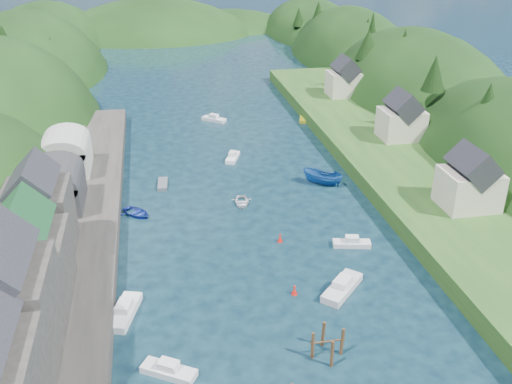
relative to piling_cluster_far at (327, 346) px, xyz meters
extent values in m
plane|color=black|center=(-1.52, 49.44, -1.10)|extent=(600.00, 600.00, 0.00)
ellipsoid|color=black|center=(-46.52, 117.44, -9.54)|extent=(44.00, 75.56, 48.19)
ellipsoid|color=black|center=(-46.52, 159.44, -7.93)|extent=(44.00, 75.56, 39.00)
ellipsoid|color=black|center=(43.48, 74.44, -9.50)|extent=(36.00, 75.56, 48.00)
ellipsoid|color=black|center=(43.48, 117.44, -8.89)|extent=(36.00, 75.56, 44.49)
ellipsoid|color=black|center=(43.48, 159.44, -7.40)|extent=(36.00, 75.56, 36.00)
ellipsoid|color=black|center=(-11.52, 169.44, -11.10)|extent=(80.00, 60.00, 44.00)
ellipsoid|color=black|center=(16.48, 179.44, -13.10)|extent=(70.00, 56.00, 36.00)
cone|color=black|center=(-42.39, 85.00, 7.33)|extent=(5.28, 5.28, 5.19)
cone|color=black|center=(-44.66, 94.57, 11.46)|extent=(4.77, 4.77, 7.05)
cone|color=black|center=(-36.46, 103.08, 7.72)|extent=(4.07, 4.07, 5.66)
cone|color=black|center=(-40.52, 119.11, 9.26)|extent=(4.56, 4.56, 9.32)
cone|color=black|center=(-45.18, 125.72, 6.97)|extent=(4.75, 4.75, 5.47)
cone|color=black|center=(-40.62, 137.60, 7.75)|extent=(4.27, 4.27, 7.00)
cone|color=black|center=(36.08, 36.68, 9.44)|extent=(5.29, 5.29, 7.84)
cone|color=black|center=(34.10, 50.65, 11.51)|extent=(4.07, 4.07, 6.25)
cone|color=black|center=(37.14, 56.89, 7.24)|extent=(3.40, 3.40, 6.14)
cone|color=black|center=(38.52, 73.28, 10.53)|extent=(4.94, 4.94, 9.21)
cone|color=black|center=(32.64, 78.58, 11.06)|extent=(5.25, 5.25, 6.23)
cone|color=black|center=(39.03, 92.76, 11.57)|extent=(3.36, 3.36, 8.42)
cone|color=black|center=(41.96, 103.25, 9.35)|extent=(4.57, 4.57, 6.58)
cone|color=black|center=(41.65, 118.87, 8.41)|extent=(3.59, 3.59, 7.14)
cone|color=black|center=(36.44, 129.43, 10.62)|extent=(4.14, 4.14, 6.27)
cone|color=black|center=(33.73, 141.84, 7.42)|extent=(3.83, 3.83, 5.74)
cube|color=#2D2B28|center=(-25.52, 19.44, -0.10)|extent=(12.00, 110.00, 2.00)
cube|color=#2D2B28|center=(-27.52, 2.44, 5.40)|extent=(8.00, 9.00, 9.00)
cube|color=#2D2B28|center=(-27.52, 11.44, 4.40)|extent=(8.00, 9.00, 7.00)
cube|color=#1E592D|center=(-27.52, 11.44, 8.86)|extent=(5.88, 9.36, 5.88)
cube|color=#2D2B28|center=(-27.52, 20.44, 4.90)|extent=(7.00, 8.00, 8.00)
cube|color=black|center=(-27.52, 20.44, 9.74)|extent=(5.15, 8.32, 5.15)
cube|color=#2D2D30|center=(-27.52, 32.44, 2.90)|extent=(7.00, 9.00, 4.00)
cylinder|color=#2D2D30|center=(-27.52, 32.44, 4.90)|extent=(7.00, 9.00, 7.00)
cube|color=#B2B2A8|center=(-27.52, 44.44, 2.90)|extent=(7.00, 9.00, 4.00)
cylinder|color=#B2B2A8|center=(-27.52, 44.44, 4.90)|extent=(7.00, 9.00, 7.00)
cube|color=#234719|center=(23.48, 39.44, 0.10)|extent=(16.00, 120.00, 2.40)
cube|color=beige|center=(25.48, 21.44, 3.80)|extent=(7.00, 6.00, 5.00)
cube|color=black|center=(25.48, 21.44, 7.14)|extent=(5.15, 6.24, 5.15)
cube|color=beige|center=(27.48, 47.44, 3.80)|extent=(7.00, 6.00, 5.00)
cube|color=black|center=(27.48, 47.44, 7.14)|extent=(5.15, 6.24, 5.15)
cube|color=beige|center=(26.48, 74.44, 3.80)|extent=(7.00, 6.00, 5.00)
cube|color=black|center=(26.48, 74.44, 7.14)|extent=(5.15, 6.24, 5.15)
cylinder|color=#382314|center=(1.40, 0.00, -0.03)|extent=(0.32, 0.32, 3.34)
cylinder|color=#382314|center=(0.00, 1.40, -0.03)|extent=(0.32, 0.32, 3.34)
cylinder|color=#382314|center=(-1.40, 0.00, -0.03)|extent=(0.32, 0.32, 3.34)
cylinder|color=#382314|center=(0.00, -1.40, -0.03)|extent=(0.32, 0.32, 3.34)
cylinder|color=#382314|center=(0.00, 0.00, 0.54)|extent=(3.36, 0.16, 0.16)
cone|color=#B8160E|center=(-0.62, 9.82, -0.65)|extent=(0.70, 0.70, 0.90)
sphere|color=#B8160E|center=(-0.62, 9.82, -0.15)|extent=(0.30, 0.30, 0.30)
cone|color=#B8160E|center=(0.32, 20.92, -0.65)|extent=(0.70, 0.70, 0.90)
sphere|color=#B8160E|center=(0.32, 20.92, -0.15)|extent=(0.30, 0.30, 0.30)
cube|color=white|center=(-1.47, 48.89, -0.80)|extent=(3.13, 4.96, 0.66)
cube|color=silver|center=(-1.47, 48.89, -0.09)|extent=(1.60, 1.93, 0.70)
imported|color=#1B5197|center=(10.39, 36.45, -0.05)|extent=(6.47, 5.38, 2.40)
imported|color=navy|center=(-17.33, 31.52, -0.77)|extent=(5.56, 5.72, 0.97)
cube|color=silver|center=(-2.19, 69.53, -0.79)|extent=(4.90, 4.44, 0.70)
cube|color=silver|center=(-2.19, 69.53, -0.05)|extent=(2.08, 2.00, 0.70)
cube|color=#52585E|center=(-13.48, 40.41, -0.84)|extent=(1.71, 4.32, 0.59)
cube|color=white|center=(-18.52, 9.49, -0.72)|extent=(3.65, 6.32, 0.84)
cube|color=silver|center=(-18.52, 9.49, 0.09)|extent=(1.94, 2.41, 0.70)
cube|color=silver|center=(-14.51, 0.27, -0.79)|extent=(5.15, 4.02, 0.70)
cube|color=silver|center=(-14.51, 0.27, -0.05)|extent=(2.10, 1.90, 0.70)
cube|color=gold|center=(15.48, 66.59, -0.85)|extent=(2.50, 4.28, 0.57)
cube|color=silver|center=(8.83, 18.32, -0.81)|extent=(4.83, 2.47, 0.65)
cube|color=silver|center=(8.83, 18.32, -0.11)|extent=(1.80, 1.39, 0.70)
imported|color=silver|center=(-2.66, 32.16, -0.83)|extent=(3.32, 4.37, 0.85)
cube|color=silver|center=(4.61, 9.41, -0.70)|extent=(5.91, 6.08, 0.89)
cube|color=silver|center=(4.61, 9.41, 0.14)|extent=(2.60, 2.63, 0.70)
camera|label=1|loc=(-14.03, -39.14, 35.44)|focal=40.00mm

